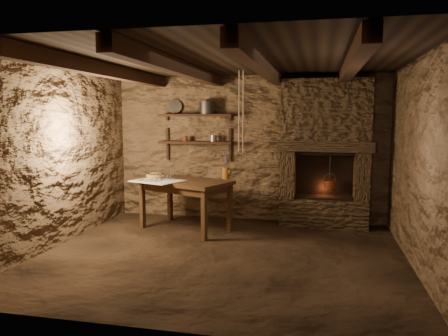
% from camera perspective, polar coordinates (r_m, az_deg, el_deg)
% --- Properties ---
extents(floor, '(4.50, 4.50, 0.00)m').
position_cam_1_polar(floor, '(5.59, -0.29, -11.29)').
color(floor, black).
rests_on(floor, ground).
extents(back_wall, '(4.50, 0.04, 2.40)m').
position_cam_1_polar(back_wall, '(7.30, 3.15, 2.57)').
color(back_wall, '#4E3824').
rests_on(back_wall, floor).
extents(front_wall, '(4.50, 0.04, 2.40)m').
position_cam_1_polar(front_wall, '(3.44, -7.63, -2.24)').
color(front_wall, '#4E3824').
rests_on(front_wall, floor).
extents(left_wall, '(0.04, 4.00, 2.40)m').
position_cam_1_polar(left_wall, '(6.23, -20.92, 1.41)').
color(left_wall, '#4E3824').
rests_on(left_wall, floor).
extents(right_wall, '(0.04, 4.00, 2.40)m').
position_cam_1_polar(right_wall, '(5.33, 24.04, 0.43)').
color(right_wall, '#4E3824').
rests_on(right_wall, floor).
extents(ceiling, '(4.50, 4.00, 0.04)m').
position_cam_1_polar(ceiling, '(5.36, -0.31, 13.91)').
color(ceiling, black).
rests_on(ceiling, back_wall).
extents(beam_far_left, '(0.14, 3.95, 0.16)m').
position_cam_1_polar(beam_far_left, '(5.86, -15.11, 12.18)').
color(beam_far_left, black).
rests_on(beam_far_left, ceiling).
extents(beam_mid_left, '(0.14, 3.95, 0.16)m').
position_cam_1_polar(beam_mid_left, '(5.48, -5.54, 12.78)').
color(beam_mid_left, black).
rests_on(beam_mid_left, ceiling).
extents(beam_mid_right, '(0.14, 3.95, 0.16)m').
position_cam_1_polar(beam_mid_right, '(5.26, 5.15, 13.03)').
color(beam_mid_right, black).
rests_on(beam_mid_right, ceiling).
extents(beam_far_right, '(0.14, 3.95, 0.16)m').
position_cam_1_polar(beam_far_right, '(5.23, 16.37, 12.83)').
color(beam_far_right, black).
rests_on(beam_far_right, ceiling).
extents(shelf_lower, '(1.25, 0.30, 0.04)m').
position_cam_1_polar(shelf_lower, '(7.32, -3.64, 3.37)').
color(shelf_lower, black).
rests_on(shelf_lower, back_wall).
extents(shelf_upper, '(1.25, 0.30, 0.04)m').
position_cam_1_polar(shelf_upper, '(7.31, -3.67, 6.89)').
color(shelf_upper, black).
rests_on(shelf_upper, back_wall).
extents(hearth, '(1.43, 0.51, 2.30)m').
position_cam_1_polar(hearth, '(6.98, 13.04, 2.43)').
color(hearth, '#3D2E1E').
rests_on(hearth, floor).
extents(work_table, '(1.54, 1.23, 0.77)m').
position_cam_1_polar(work_table, '(6.73, -5.05, -4.57)').
color(work_table, '#362113').
rests_on(work_table, floor).
extents(linen_cloth, '(0.85, 0.77, 0.01)m').
position_cam_1_polar(linen_cloth, '(6.61, -8.70, -1.66)').
color(linen_cloth, white).
rests_on(linen_cloth, work_table).
extents(pewter_cutlery_row, '(0.62, 0.42, 0.01)m').
position_cam_1_polar(pewter_cutlery_row, '(6.59, -8.77, -1.61)').
color(pewter_cutlery_row, gray).
rests_on(pewter_cutlery_row, linen_cloth).
extents(drinking_glasses, '(0.22, 0.07, 0.09)m').
position_cam_1_polar(drinking_glasses, '(6.72, -8.12, -1.10)').
color(drinking_glasses, white).
rests_on(drinking_glasses, linen_cloth).
extents(stoneware_jug, '(0.13, 0.12, 0.41)m').
position_cam_1_polar(stoneware_jug, '(6.73, 0.27, 0.06)').
color(stoneware_jug, brown).
rests_on(stoneware_jug, work_table).
extents(wooden_bowl, '(0.38, 0.38, 0.11)m').
position_cam_1_polar(wooden_bowl, '(6.94, -8.90, -1.00)').
color(wooden_bowl, '#9E7E44').
rests_on(wooden_bowl, work_table).
extents(iron_stockpot, '(0.27, 0.27, 0.19)m').
position_cam_1_polar(iron_stockpot, '(7.26, -2.22, 7.81)').
color(iron_stockpot, '#322F2D').
rests_on(iron_stockpot, shelf_upper).
extents(tin_pan, '(0.26, 0.13, 0.25)m').
position_cam_1_polar(tin_pan, '(7.53, -6.44, 7.95)').
color(tin_pan, '#989893').
rests_on(tin_pan, shelf_upper).
extents(small_kettle, '(0.15, 0.12, 0.16)m').
position_cam_1_polar(small_kettle, '(7.24, -1.41, 3.90)').
color(small_kettle, '#989893').
rests_on(small_kettle, shelf_lower).
extents(rusty_tin, '(0.10, 0.10, 0.08)m').
position_cam_1_polar(rusty_tin, '(7.38, -5.08, 3.86)').
color(rusty_tin, '#4E1E0F').
rests_on(rusty_tin, shelf_lower).
extents(red_pot, '(0.22, 0.22, 0.54)m').
position_cam_1_polar(red_pot, '(6.99, 13.61, -1.99)').
color(red_pot, maroon).
rests_on(red_pot, hearth).
extents(hanging_ropes, '(0.08, 0.08, 1.20)m').
position_cam_1_polar(hanging_ropes, '(6.34, 2.24, 7.37)').
color(hanging_ropes, tan).
rests_on(hanging_ropes, ceiling).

